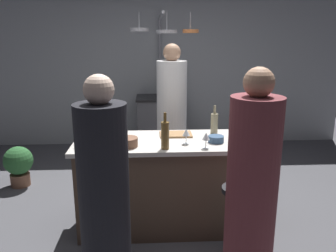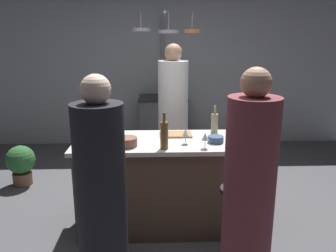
{
  "view_description": "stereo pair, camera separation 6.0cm",
  "coord_description": "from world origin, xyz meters",
  "px_view_note": "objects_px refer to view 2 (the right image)",
  "views": [
    {
      "loc": [
        -0.18,
        -3.15,
        1.87
      ],
      "look_at": [
        0.0,
        0.15,
        1.0
      ],
      "focal_mm": 36.8,
      "sensor_mm": 36.0,
      "label": 1
    },
    {
      "loc": [
        -0.12,
        -3.15,
        1.87
      ],
      "look_at": [
        0.0,
        0.15,
        1.0
      ],
      "focal_mm": 36.8,
      "sensor_mm": 36.0,
      "label": 2
    }
  ],
  "objects_px": {
    "bar_stool_left": "(110,224)",
    "mixing_bowl_blue": "(216,139)",
    "cutting_board": "(176,134)",
    "bar_stool_right": "(235,222)",
    "wine_glass_near_right_guest": "(205,137)",
    "chef": "(173,120)",
    "wine_bottle_red": "(105,127)",
    "wine_glass_near_left_guest": "(91,133)",
    "wine_bottle_rose": "(115,130)",
    "guest_left": "(102,202)",
    "wine_bottle_white": "(215,123)",
    "guest_right": "(249,197)",
    "stove_range": "(163,123)",
    "pepper_mill": "(81,134)",
    "wine_glass_by_chef": "(186,133)",
    "mixing_bowl_wooden": "(127,142)",
    "potted_plant": "(21,163)",
    "wine_bottle_amber": "(164,135)"
  },
  "relations": [
    {
      "from": "stove_range",
      "to": "wine_bottle_rose",
      "type": "relative_size",
      "value": 2.99
    },
    {
      "from": "wine_bottle_rose",
      "to": "wine_glass_by_chef",
      "type": "relative_size",
      "value": 2.04
    },
    {
      "from": "bar_stool_right",
      "to": "chef",
      "type": "bearing_deg",
      "value": 104.12
    },
    {
      "from": "wine_bottle_rose",
      "to": "guest_right",
      "type": "bearing_deg",
      "value": -42.37
    },
    {
      "from": "stove_range",
      "to": "wine_glass_near_right_guest",
      "type": "relative_size",
      "value": 6.1
    },
    {
      "from": "guest_left",
      "to": "mixing_bowl_wooden",
      "type": "xyz_separation_m",
      "value": [
        0.11,
        0.81,
        0.18
      ]
    },
    {
      "from": "stove_range",
      "to": "pepper_mill",
      "type": "relative_size",
      "value": 4.24
    },
    {
      "from": "stove_range",
      "to": "guest_right",
      "type": "bearing_deg",
      "value": -81.34
    },
    {
      "from": "wine_glass_near_right_guest",
      "to": "pepper_mill",
      "type": "bearing_deg",
      "value": 172.33
    },
    {
      "from": "pepper_mill",
      "to": "wine_bottle_red",
      "type": "xyz_separation_m",
      "value": [
        0.2,
        0.15,
        0.02
      ]
    },
    {
      "from": "wine_glass_by_chef",
      "to": "wine_glass_near_left_guest",
      "type": "xyz_separation_m",
      "value": [
        -0.87,
        0.04,
        0.0
      ]
    },
    {
      "from": "cutting_board",
      "to": "mixing_bowl_blue",
      "type": "relative_size",
      "value": 2.18
    },
    {
      "from": "pepper_mill",
      "to": "wine_bottle_white",
      "type": "distance_m",
      "value": 1.31
    },
    {
      "from": "chef",
      "to": "wine_bottle_red",
      "type": "height_order",
      "value": "chef"
    },
    {
      "from": "guest_right",
      "to": "cutting_board",
      "type": "height_order",
      "value": "guest_right"
    },
    {
      "from": "guest_right",
      "to": "wine_glass_by_chef",
      "type": "relative_size",
      "value": 11.52
    },
    {
      "from": "guest_right",
      "to": "cutting_board",
      "type": "distance_m",
      "value": 1.24
    },
    {
      "from": "bar_stool_left",
      "to": "mixing_bowl_blue",
      "type": "xyz_separation_m",
      "value": [
        0.94,
        0.53,
        0.56
      ]
    },
    {
      "from": "stove_range",
      "to": "wine_bottle_white",
      "type": "relative_size",
      "value": 3.05
    },
    {
      "from": "mixing_bowl_wooden",
      "to": "wine_bottle_amber",
      "type": "bearing_deg",
      "value": -13.66
    },
    {
      "from": "wine_bottle_rose",
      "to": "wine_glass_by_chef",
      "type": "height_order",
      "value": "wine_bottle_rose"
    },
    {
      "from": "wine_glass_near_right_guest",
      "to": "mixing_bowl_wooden",
      "type": "bearing_deg",
      "value": 172.5
    },
    {
      "from": "wine_glass_near_left_guest",
      "to": "cutting_board",
      "type": "bearing_deg",
      "value": 17.52
    },
    {
      "from": "bar_stool_right",
      "to": "guest_left",
      "type": "bearing_deg",
      "value": -160.27
    },
    {
      "from": "cutting_board",
      "to": "wine_glass_near_right_guest",
      "type": "relative_size",
      "value": 2.19
    },
    {
      "from": "wine_bottle_red",
      "to": "mixing_bowl_wooden",
      "type": "relative_size",
      "value": 1.66
    },
    {
      "from": "wine_glass_near_left_guest",
      "to": "mixing_bowl_blue",
      "type": "xyz_separation_m",
      "value": [
        1.15,
        -0.0,
        -0.07
      ]
    },
    {
      "from": "pepper_mill",
      "to": "wine_bottle_rose",
      "type": "height_order",
      "value": "wine_bottle_rose"
    },
    {
      "from": "pepper_mill",
      "to": "wine_bottle_red",
      "type": "distance_m",
      "value": 0.25
    },
    {
      "from": "cutting_board",
      "to": "pepper_mill",
      "type": "distance_m",
      "value": 0.93
    },
    {
      "from": "potted_plant",
      "to": "wine_bottle_white",
      "type": "bearing_deg",
      "value": -19.8
    },
    {
      "from": "guest_left",
      "to": "wine_bottle_amber",
      "type": "height_order",
      "value": "guest_left"
    },
    {
      "from": "guest_left",
      "to": "wine_bottle_white",
      "type": "relative_size",
      "value": 5.63
    },
    {
      "from": "wine_bottle_rose",
      "to": "potted_plant",
      "type": "bearing_deg",
      "value": 141.19
    },
    {
      "from": "chef",
      "to": "wine_bottle_red",
      "type": "xyz_separation_m",
      "value": [
        -0.7,
        -1.06,
        0.2
      ]
    },
    {
      "from": "bar_stool_right",
      "to": "wine_glass_near_right_guest",
      "type": "bearing_deg",
      "value": 121.14
    },
    {
      "from": "guest_left",
      "to": "wine_glass_near_left_guest",
      "type": "distance_m",
      "value": 0.96
    },
    {
      "from": "pepper_mill",
      "to": "wine_bottle_amber",
      "type": "relative_size",
      "value": 0.64
    },
    {
      "from": "stove_range",
      "to": "mixing_bowl_blue",
      "type": "height_order",
      "value": "mixing_bowl_blue"
    },
    {
      "from": "stove_range",
      "to": "bar_stool_right",
      "type": "relative_size",
      "value": 1.31
    },
    {
      "from": "bar_stool_left",
      "to": "wine_bottle_red",
      "type": "height_order",
      "value": "wine_bottle_red"
    },
    {
      "from": "potted_plant",
      "to": "wine_glass_near_right_guest",
      "type": "height_order",
      "value": "wine_glass_near_right_guest"
    },
    {
      "from": "guest_right",
      "to": "cutting_board",
      "type": "bearing_deg",
      "value": 111.22
    },
    {
      "from": "pepper_mill",
      "to": "wine_glass_near_right_guest",
      "type": "height_order",
      "value": "pepper_mill"
    },
    {
      "from": "chef",
      "to": "wine_glass_near_left_guest",
      "type": "relative_size",
      "value": 12.18
    },
    {
      "from": "cutting_board",
      "to": "wine_bottle_white",
      "type": "xyz_separation_m",
      "value": [
        0.4,
        0.04,
        0.1
      ]
    },
    {
      "from": "bar_stool_left",
      "to": "wine_glass_near_right_guest",
      "type": "xyz_separation_m",
      "value": [
        0.82,
        0.35,
        0.63
      ]
    },
    {
      "from": "bar_stool_right",
      "to": "wine_bottle_rose",
      "type": "bearing_deg",
      "value": 150.92
    },
    {
      "from": "wine_glass_near_left_guest",
      "to": "mixing_bowl_wooden",
      "type": "relative_size",
      "value": 0.77
    },
    {
      "from": "pepper_mill",
      "to": "wine_bottle_rose",
      "type": "bearing_deg",
      "value": 13.55
    }
  ]
}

